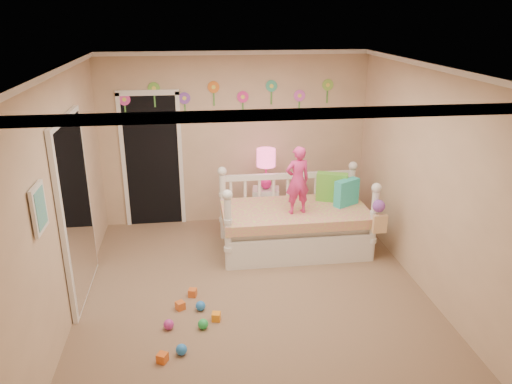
{
  "coord_description": "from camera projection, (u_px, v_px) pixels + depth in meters",
  "views": [
    {
      "loc": [
        -0.65,
        -5.02,
        3.14
      ],
      "look_at": [
        0.1,
        0.6,
        1.05
      ],
      "focal_mm": 34.74,
      "sensor_mm": 36.0,
      "label": 1
    }
  ],
  "objects": [
    {
      "name": "table_lamp",
      "position": [
        266.0,
        163.0,
        7.21
      ],
      "size": [
        0.28,
        0.28,
        0.61
      ],
      "color": "#F42091",
      "rests_on": "nightstand"
    },
    {
      "name": "toy_scatter",
      "position": [
        188.0,
        318.0,
        5.28
      ],
      "size": [
        0.97,
        1.4,
        0.11
      ],
      "primitive_type": null,
      "rotation": [
        0.0,
        0.0,
        -0.14
      ],
      "color": "#996666",
      "rests_on": "floor"
    },
    {
      "name": "floor",
      "position": [
        254.0,
        293.0,
        5.83
      ],
      "size": [
        4.0,
        4.5,
        0.01
      ],
      "primitive_type": "cube",
      "color": "#7F684C",
      "rests_on": "ground"
    },
    {
      "name": "flower_decals",
      "position": [
        228.0,
        97.0,
        7.23
      ],
      "size": [
        3.4,
        0.02,
        0.5
      ],
      "primitive_type": null,
      "color": "#B2668C",
      "rests_on": "back_wall"
    },
    {
      "name": "nightstand",
      "position": [
        266.0,
        209.0,
        7.46
      ],
      "size": [
        0.43,
        0.35,
        0.65
      ],
      "primitive_type": "cube",
      "rotation": [
        0.0,
        0.0,
        -0.17
      ],
      "color": "white",
      "rests_on": "floor"
    },
    {
      "name": "crown_molding",
      "position": [
        254.0,
        71.0,
        4.95
      ],
      "size": [
        4.0,
        4.5,
        0.06
      ],
      "primitive_type": null,
      "color": "white",
      "rests_on": "ceiling"
    },
    {
      "name": "left_wall",
      "position": [
        63.0,
        198.0,
        5.14
      ],
      "size": [
        0.01,
        4.5,
        2.6
      ],
      "primitive_type": "cube",
      "color": "tan",
      "rests_on": "floor"
    },
    {
      "name": "child",
      "position": [
        298.0,
        180.0,
        6.42
      ],
      "size": [
        0.37,
        0.28,
        0.91
      ],
      "primitive_type": "imported",
      "rotation": [
        0.0,
        0.0,
        3.33
      ],
      "color": "#E93588",
      "rests_on": "daybed"
    },
    {
      "name": "right_wall",
      "position": [
        428.0,
        182.0,
        5.63
      ],
      "size": [
        0.01,
        4.5,
        2.6
      ],
      "primitive_type": "cube",
      "color": "tan",
      "rests_on": "floor"
    },
    {
      "name": "hanging_bag",
      "position": [
        378.0,
        218.0,
        6.28
      ],
      "size": [
        0.2,
        0.16,
        0.36
      ],
      "primitive_type": null,
      "color": "beige",
      "rests_on": "daybed"
    },
    {
      "name": "closet_doorway",
      "position": [
        152.0,
        160.0,
        7.4
      ],
      "size": [
        0.9,
        0.04,
        2.07
      ],
      "primitive_type": "cube",
      "color": "black",
      "rests_on": "back_wall"
    },
    {
      "name": "pillow_lime",
      "position": [
        332.0,
        187.0,
        6.93
      ],
      "size": [
        0.45,
        0.3,
        0.4
      ],
      "primitive_type": "cube",
      "rotation": [
        0.0,
        0.0,
        -0.36
      ],
      "color": "#67C73C",
      "rests_on": "daybed"
    },
    {
      "name": "pillow_turquoise",
      "position": [
        347.0,
        192.0,
        6.78
      ],
      "size": [
        0.38,
        0.29,
        0.37
      ],
      "primitive_type": "cube",
      "rotation": [
        0.0,
        0.0,
        0.51
      ],
      "color": "#23A7B3",
      "rests_on": "daybed"
    },
    {
      "name": "wall_picture",
      "position": [
        39.0,
        208.0,
        4.22
      ],
      "size": [
        0.05,
        0.34,
        0.42
      ],
      "primitive_type": "cube",
      "color": "white",
      "rests_on": "left_wall"
    },
    {
      "name": "mirror_closet",
      "position": [
        76.0,
        210.0,
        5.51
      ],
      "size": [
        0.07,
        1.3,
        2.1
      ],
      "primitive_type": "cube",
      "color": "white",
      "rests_on": "left_wall"
    },
    {
      "name": "ceiling",
      "position": [
        254.0,
        67.0,
        4.93
      ],
      "size": [
        4.0,
        4.5,
        0.01
      ],
      "primitive_type": "cube",
      "color": "white",
      "rests_on": "floor"
    },
    {
      "name": "daybed",
      "position": [
        295.0,
        212.0,
        6.75
      ],
      "size": [
        2.01,
        1.08,
        1.09
      ],
      "primitive_type": null,
      "rotation": [
        0.0,
        0.0,
        -0.0
      ],
      "color": "white",
      "rests_on": "floor"
    },
    {
      "name": "back_wall",
      "position": [
        235.0,
        139.0,
        7.48
      ],
      "size": [
        4.0,
        0.01,
        2.6
      ],
      "primitive_type": "cube",
      "color": "tan",
      "rests_on": "floor"
    }
  ]
}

